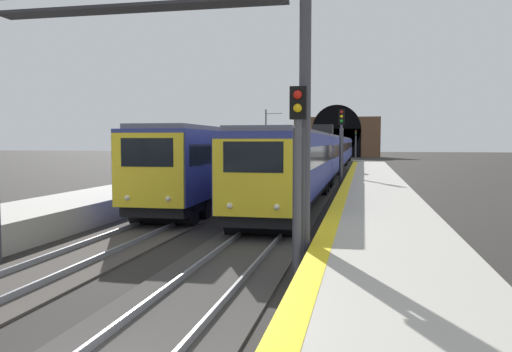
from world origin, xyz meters
name	(u,v)px	position (x,y,z in m)	size (l,w,h in m)	color
platform_right_edge_strip	(285,334)	(0.00, -2.50, 0.94)	(112.00, 0.50, 0.01)	yellow
train_main_approaching	(330,152)	(47.24, 0.00, 2.20)	(75.41, 2.85, 4.75)	navy
train_adjacent_platform	(281,152)	(43.06, 4.40, 2.29)	(63.48, 3.26, 3.98)	navy
railway_signal_near	(298,168)	(5.67, -1.94, 2.71)	(0.39, 0.38, 4.58)	#4C4C54
railway_signal_mid	(341,142)	(29.10, -1.94, 3.31)	(0.39, 0.38, 5.49)	#4C4C54
railway_signal_far	(356,141)	(93.43, -1.94, 3.32)	(0.39, 0.38, 5.51)	#4C4C54
overhead_signal_gantry	(137,50)	(6.05, 2.20, 5.61)	(0.70, 8.78, 7.45)	#3F3F47
tunnel_portal	(337,137)	(104.50, 2.20, 4.26)	(2.70, 18.07, 10.98)	brown
catenary_mast_near	(266,136)	(68.09, 10.59, 4.11)	(0.22, 2.50, 7.97)	#595B60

